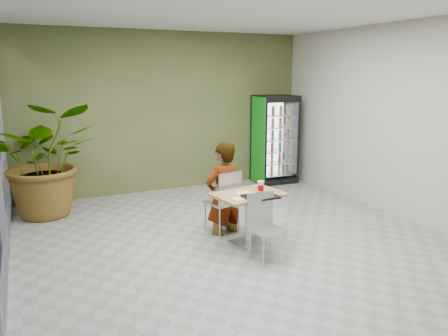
{
  "coord_description": "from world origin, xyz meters",
  "views": [
    {
      "loc": [
        -2.65,
        -5.02,
        2.41
      ],
      "look_at": [
        0.02,
        0.74,
        1.0
      ],
      "focal_mm": 35.0,
      "sensor_mm": 36.0,
      "label": 1
    }
  ],
  "objects_px": {
    "seated_woman": "(223,197)",
    "cafeteria_tray": "(261,197)",
    "chair_near": "(264,221)",
    "potted_plant": "(46,159)",
    "beverage_fridge": "(275,139)",
    "chair_far": "(226,197)",
    "dining_table": "(248,208)",
    "soda_cup": "(261,187)"
  },
  "relations": [
    {
      "from": "seated_woman",
      "to": "cafeteria_tray",
      "type": "height_order",
      "value": "seated_woman"
    },
    {
      "from": "chair_near",
      "to": "potted_plant",
      "type": "xyz_separation_m",
      "value": [
        -2.43,
        3.1,
        0.45
      ]
    },
    {
      "from": "chair_near",
      "to": "beverage_fridge",
      "type": "height_order",
      "value": "beverage_fridge"
    },
    {
      "from": "chair_far",
      "to": "cafeteria_tray",
      "type": "bearing_deg",
      "value": 87.02
    },
    {
      "from": "cafeteria_tray",
      "to": "potted_plant",
      "type": "distance_m",
      "value": 3.81
    },
    {
      "from": "chair_far",
      "to": "seated_woman",
      "type": "height_order",
      "value": "seated_woman"
    },
    {
      "from": "dining_table",
      "to": "chair_far",
      "type": "distance_m",
      "value": 0.55
    },
    {
      "from": "soda_cup",
      "to": "potted_plant",
      "type": "distance_m",
      "value": 3.73
    },
    {
      "from": "chair_far",
      "to": "cafeteria_tray",
      "type": "height_order",
      "value": "chair_far"
    },
    {
      "from": "soda_cup",
      "to": "beverage_fridge",
      "type": "xyz_separation_m",
      "value": [
        2.05,
        2.98,
        0.12
      ]
    },
    {
      "from": "dining_table",
      "to": "cafeteria_tray",
      "type": "height_order",
      "value": "cafeteria_tray"
    },
    {
      "from": "soda_cup",
      "to": "chair_near",
      "type": "bearing_deg",
      "value": -114.11
    },
    {
      "from": "chair_far",
      "to": "cafeteria_tray",
      "type": "relative_size",
      "value": 2.13
    },
    {
      "from": "beverage_fridge",
      "to": "soda_cup",
      "type": "bearing_deg",
      "value": -122.01
    },
    {
      "from": "beverage_fridge",
      "to": "potted_plant",
      "type": "bearing_deg",
      "value": -173.3
    },
    {
      "from": "cafeteria_tray",
      "to": "beverage_fridge",
      "type": "height_order",
      "value": "beverage_fridge"
    },
    {
      "from": "beverage_fridge",
      "to": "dining_table",
      "type": "bearing_deg",
      "value": -124.51
    },
    {
      "from": "seated_woman",
      "to": "dining_table",
      "type": "bearing_deg",
      "value": 88.02
    },
    {
      "from": "dining_table",
      "to": "seated_woman",
      "type": "bearing_deg",
      "value": 101.38
    },
    {
      "from": "seated_woman",
      "to": "cafeteria_tray",
      "type": "relative_size",
      "value": 3.74
    },
    {
      "from": "seated_woman",
      "to": "potted_plant",
      "type": "relative_size",
      "value": 0.88
    },
    {
      "from": "cafeteria_tray",
      "to": "potted_plant",
      "type": "bearing_deg",
      "value": 131.35
    },
    {
      "from": "chair_far",
      "to": "potted_plant",
      "type": "relative_size",
      "value": 0.5
    },
    {
      "from": "chair_far",
      "to": "beverage_fridge",
      "type": "relative_size",
      "value": 0.51
    },
    {
      "from": "potted_plant",
      "to": "dining_table",
      "type": "bearing_deg",
      "value": -46.57
    },
    {
      "from": "chair_far",
      "to": "soda_cup",
      "type": "height_order",
      "value": "chair_far"
    },
    {
      "from": "chair_far",
      "to": "beverage_fridge",
      "type": "bearing_deg",
      "value": -147.24
    },
    {
      "from": "cafeteria_tray",
      "to": "chair_far",
      "type": "bearing_deg",
      "value": 100.38
    },
    {
      "from": "dining_table",
      "to": "potted_plant",
      "type": "height_order",
      "value": "potted_plant"
    },
    {
      "from": "dining_table",
      "to": "cafeteria_tray",
      "type": "distance_m",
      "value": 0.34
    },
    {
      "from": "potted_plant",
      "to": "beverage_fridge",
      "type": "bearing_deg",
      "value": 4.23
    },
    {
      "from": "cafeteria_tray",
      "to": "beverage_fridge",
      "type": "bearing_deg",
      "value": 55.88
    },
    {
      "from": "seated_woman",
      "to": "beverage_fridge",
      "type": "distance_m",
      "value": 3.34
    },
    {
      "from": "chair_far",
      "to": "cafeteria_tray",
      "type": "distance_m",
      "value": 0.83
    },
    {
      "from": "chair_near",
      "to": "cafeteria_tray",
      "type": "distance_m",
      "value": 0.36
    },
    {
      "from": "chair_far",
      "to": "potted_plant",
      "type": "distance_m",
      "value": 3.16
    },
    {
      "from": "soda_cup",
      "to": "dining_table",
      "type": "bearing_deg",
      "value": 169.14
    },
    {
      "from": "chair_near",
      "to": "potted_plant",
      "type": "bearing_deg",
      "value": 125.41
    },
    {
      "from": "dining_table",
      "to": "soda_cup",
      "type": "distance_m",
      "value": 0.34
    },
    {
      "from": "dining_table",
      "to": "soda_cup",
      "type": "bearing_deg",
      "value": -10.86
    },
    {
      "from": "soda_cup",
      "to": "potted_plant",
      "type": "bearing_deg",
      "value": 135.0
    },
    {
      "from": "dining_table",
      "to": "beverage_fridge",
      "type": "relative_size",
      "value": 0.54
    }
  ]
}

